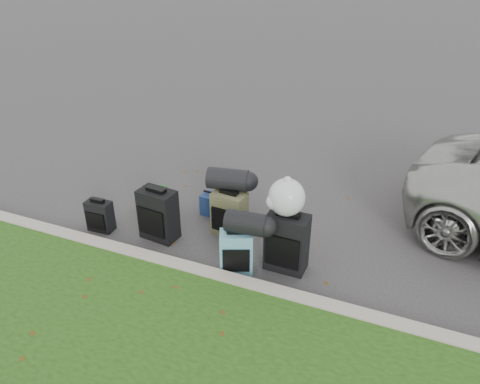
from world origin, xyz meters
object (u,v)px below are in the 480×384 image
at_px(tote_navy, 212,205).
at_px(suitcase_large_black_right, 287,242).
at_px(suitcase_large_black_left, 158,215).
at_px(suitcase_olive, 229,213).
at_px(suitcase_small_black, 100,216).
at_px(tote_green, 155,201).
at_px(suitcase_teal, 236,252).

bearing_deg(tote_navy, suitcase_large_black_right, -24.27).
xyz_separation_m(suitcase_large_black_left, suitcase_olive, (0.81, 0.45, -0.04)).
distance_m(suitcase_olive, tote_navy, 0.57).
distance_m(suitcase_small_black, suitcase_large_black_left, 0.85).
bearing_deg(suitcase_large_black_left, tote_green, 133.48).
relative_size(suitcase_small_black, suitcase_large_black_right, 0.59).
height_order(suitcase_olive, suitcase_teal, suitcase_olive).
relative_size(suitcase_large_black_left, tote_navy, 2.25).
height_order(suitcase_small_black, suitcase_olive, suitcase_olive).
xyz_separation_m(suitcase_small_black, suitcase_large_black_left, (0.83, 0.15, 0.13)).
relative_size(suitcase_teal, tote_navy, 1.78).
bearing_deg(tote_navy, suitcase_small_black, -136.48).
bearing_deg(suitcase_large_black_right, suitcase_small_black, -175.51).
bearing_deg(suitcase_large_black_left, tote_navy, 70.55).
xyz_separation_m(suitcase_small_black, suitcase_olive, (1.63, 0.60, 0.09)).
xyz_separation_m(suitcase_teal, tote_navy, (-0.83, 1.07, -0.12)).
bearing_deg(suitcase_small_black, suitcase_large_black_right, 1.61).
bearing_deg(suitcase_small_black, suitcase_olive, 17.96).
bearing_deg(suitcase_olive, suitcase_small_black, -155.56).
bearing_deg(suitcase_teal, suitcase_large_black_left, 144.16).
height_order(suitcase_large_black_left, suitcase_olive, suitcase_large_black_left).
bearing_deg(suitcase_large_black_left, suitcase_olive, 35.24).
bearing_deg(suitcase_large_black_right, suitcase_olive, 155.79).
distance_m(suitcase_small_black, tote_navy, 1.53).
xyz_separation_m(suitcase_olive, suitcase_large_black_right, (0.93, -0.43, 0.06)).
height_order(suitcase_large_black_left, suitcase_large_black_right, suitcase_large_black_right).
height_order(suitcase_small_black, suitcase_teal, suitcase_teal).
bearing_deg(suitcase_teal, suitcase_large_black_right, 6.48).
bearing_deg(suitcase_large_black_right, suitcase_teal, -149.83).
bearing_deg(suitcase_teal, tote_navy, 104.95).
distance_m(tote_green, tote_navy, 0.82).
bearing_deg(suitcase_large_black_right, suitcase_large_black_left, -178.76).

